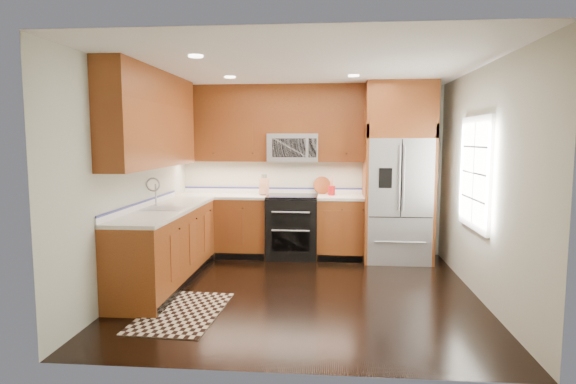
# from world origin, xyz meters

# --- Properties ---
(ground) EXTENTS (4.00, 4.00, 0.00)m
(ground) POSITION_xyz_m (0.00, 0.00, 0.00)
(ground) COLOR black
(ground) RESTS_ON ground
(wall_back) EXTENTS (4.00, 0.02, 2.60)m
(wall_back) POSITION_xyz_m (0.00, 2.00, 1.30)
(wall_back) COLOR beige
(wall_back) RESTS_ON ground
(wall_left) EXTENTS (0.02, 4.00, 2.60)m
(wall_left) POSITION_xyz_m (-2.00, 0.00, 1.30)
(wall_left) COLOR beige
(wall_left) RESTS_ON ground
(wall_right) EXTENTS (0.02, 4.00, 2.60)m
(wall_right) POSITION_xyz_m (2.00, 0.00, 1.30)
(wall_right) COLOR beige
(wall_right) RESTS_ON ground
(window) EXTENTS (0.04, 1.10, 1.30)m
(window) POSITION_xyz_m (1.98, 0.20, 1.40)
(window) COLOR white
(window) RESTS_ON ground
(base_cabinets) EXTENTS (2.85, 3.00, 0.90)m
(base_cabinets) POSITION_xyz_m (-1.23, 0.90, 0.45)
(base_cabinets) COLOR brown
(base_cabinets) RESTS_ON ground
(countertop) EXTENTS (2.86, 3.01, 0.04)m
(countertop) POSITION_xyz_m (-1.09, 1.01, 0.92)
(countertop) COLOR silver
(countertop) RESTS_ON base_cabinets
(upper_cabinets) EXTENTS (2.85, 3.00, 1.15)m
(upper_cabinets) POSITION_xyz_m (-1.15, 1.09, 2.02)
(upper_cabinets) COLOR brown
(upper_cabinets) RESTS_ON ground
(range) EXTENTS (0.76, 0.67, 0.95)m
(range) POSITION_xyz_m (-0.25, 1.67, 0.47)
(range) COLOR black
(range) RESTS_ON ground
(microwave) EXTENTS (0.76, 0.40, 0.42)m
(microwave) POSITION_xyz_m (-0.25, 1.80, 1.66)
(microwave) COLOR #B2B2B7
(microwave) RESTS_ON ground
(refrigerator) EXTENTS (0.98, 0.75, 2.60)m
(refrigerator) POSITION_xyz_m (1.30, 1.63, 1.30)
(refrigerator) COLOR #B2B2B7
(refrigerator) RESTS_ON ground
(sink_faucet) EXTENTS (0.54, 0.44, 0.37)m
(sink_faucet) POSITION_xyz_m (-1.73, 0.23, 0.99)
(sink_faucet) COLOR #B2B2B7
(sink_faucet) RESTS_ON countertop
(rug) EXTENTS (0.83, 1.33, 0.01)m
(rug) POSITION_xyz_m (-1.20, -0.80, 0.01)
(rug) COLOR black
(rug) RESTS_ON ground
(knife_block) EXTENTS (0.13, 0.17, 0.31)m
(knife_block) POSITION_xyz_m (-0.69, 1.75, 1.07)
(knife_block) COLOR tan
(knife_block) RESTS_ON countertop
(utensil_crock) EXTENTS (0.13, 0.13, 0.31)m
(utensil_crock) POSITION_xyz_m (0.34, 1.78, 1.05)
(utensil_crock) COLOR #A81417
(utensil_crock) RESTS_ON countertop
(cutting_board) EXTENTS (0.35, 0.35, 0.02)m
(cutting_board) POSITION_xyz_m (0.19, 1.94, 0.95)
(cutting_board) COLOR brown
(cutting_board) RESTS_ON countertop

